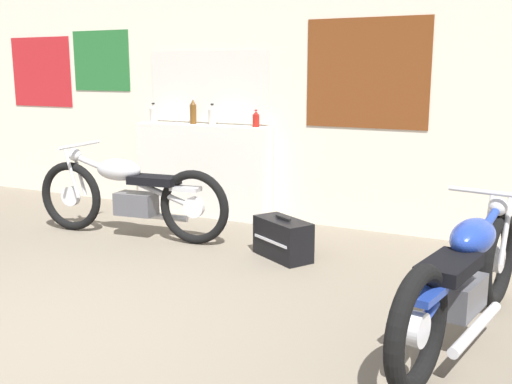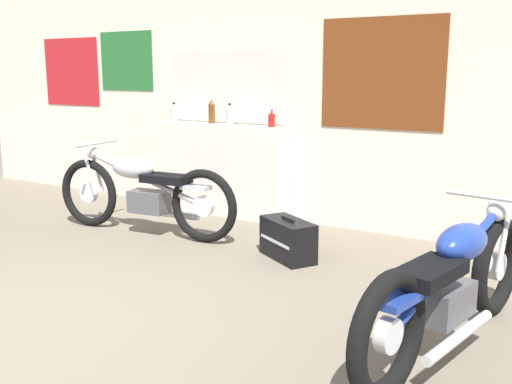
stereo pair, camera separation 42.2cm
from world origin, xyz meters
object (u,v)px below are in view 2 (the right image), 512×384
(bottle_right_center, at_px, (272,119))
(motorcycle_silver, at_px, (143,192))
(bottle_left_center, at_px, (212,112))
(hard_case_black, at_px, (288,239))
(motorcycle_blue, at_px, (451,284))
(bottle_leftmost, at_px, (174,113))
(bottle_center, at_px, (230,115))

(bottle_right_center, relative_size, motorcycle_silver, 0.09)
(bottle_left_center, bearing_deg, motorcycle_silver, -90.26)
(motorcycle_silver, relative_size, hard_case_black, 3.42)
(bottle_left_center, relative_size, motorcycle_blue, 0.14)
(bottle_leftmost, bearing_deg, bottle_center, 1.25)
(bottle_left_center, height_order, bottle_center, bottle_left_center)
(motorcycle_silver, bearing_deg, bottle_right_center, 54.52)
(bottle_leftmost, height_order, bottle_left_center, bottle_left_center)
(bottle_center, bearing_deg, bottle_leftmost, -178.75)
(bottle_left_center, relative_size, bottle_center, 1.27)
(bottle_right_center, distance_m, motorcycle_blue, 3.38)
(bottle_right_center, xyz_separation_m, hard_case_black, (0.83, -1.11, -0.95))
(bottle_left_center, height_order, motorcycle_silver, bottle_left_center)
(hard_case_black, bearing_deg, bottle_right_center, 126.82)
(motorcycle_silver, relative_size, motorcycle_blue, 1.01)
(bottle_left_center, xyz_separation_m, bottle_center, (0.27, -0.02, -0.03))
(bottle_leftmost, bearing_deg, bottle_right_center, 0.53)
(bottle_leftmost, relative_size, hard_case_black, 0.37)
(bottle_right_center, height_order, motorcycle_blue, bottle_right_center)
(bottle_right_center, xyz_separation_m, motorcycle_blue, (2.50, -2.15, -0.71))
(bottle_left_center, distance_m, hard_case_black, 2.24)
(bottle_leftmost, distance_m, bottle_left_center, 0.53)
(bottle_right_center, relative_size, motorcycle_blue, 0.09)
(bottle_left_center, height_order, motorcycle_blue, bottle_left_center)
(bottle_center, bearing_deg, bottle_left_center, 175.79)
(motorcycle_silver, height_order, motorcycle_blue, motorcycle_silver)
(hard_case_black, bearing_deg, motorcycle_silver, -178.37)
(bottle_left_center, bearing_deg, bottle_center, -4.21)
(bottle_left_center, bearing_deg, motorcycle_blue, -33.23)
(bottle_left_center, bearing_deg, bottle_leftmost, -176.02)
(bottle_center, relative_size, bottle_right_center, 1.28)
(bottle_leftmost, xyz_separation_m, hard_case_black, (2.18, -1.10, -0.97))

